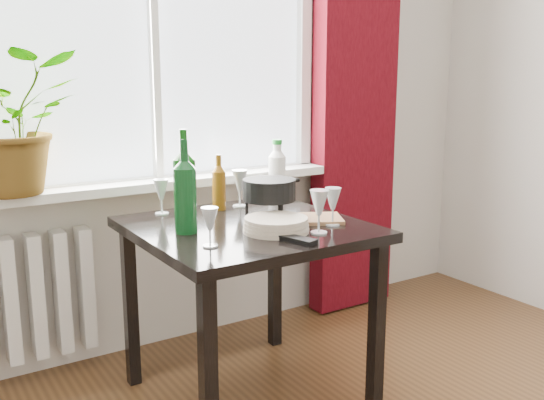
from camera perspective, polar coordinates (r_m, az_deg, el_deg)
window at (r=2.89m, az=-11.34°, el=17.13°), size 1.72×0.08×1.62m
windowsill at (r=2.85m, az=-10.20°, el=1.61°), size 1.72×0.20×0.04m
curtain at (r=3.37m, az=7.89°, el=11.26°), size 0.50×0.12×2.56m
table at (r=2.41m, az=-2.32°, el=-4.41°), size 0.85×0.85×0.74m
potted_plant at (r=2.62m, az=-23.28°, el=6.68°), size 0.57×0.51×0.57m
wine_bottle_left at (r=2.24m, az=-8.19°, el=1.36°), size 0.10×0.10×0.36m
wine_bottle_right at (r=2.40m, az=-8.25°, el=2.29°), size 0.09×0.09×0.38m
bottle_amber at (r=2.63m, az=-5.02°, el=1.71°), size 0.07×0.07×0.24m
cleaning_bottle at (r=2.84m, az=0.48°, el=2.91°), size 0.10×0.10×0.29m
wineglass_front_right at (r=2.23m, az=4.44°, el=-1.07°), size 0.07×0.07×0.17m
wineglass_far_right at (r=2.36m, az=5.75°, el=-0.57°), size 0.08×0.08×0.15m
wineglass_back_center at (r=2.69m, az=-3.05°, el=1.14°), size 0.08×0.08×0.17m
wineglass_back_left at (r=2.58m, az=-10.37°, el=0.32°), size 0.09×0.09×0.15m
wineglass_front_left at (r=2.07m, az=-5.87°, el=-2.53°), size 0.07×0.07×0.14m
plate_stack at (r=2.26m, az=0.39°, el=-2.34°), size 0.30×0.30×0.05m
fondue_pot at (r=2.44m, az=-0.26°, el=0.06°), size 0.28×0.25×0.17m
tv_remote at (r=2.14m, az=2.09°, el=-3.69°), size 0.10×0.18×0.02m
cutting_board at (r=2.44m, az=3.32°, el=-1.79°), size 0.33×0.29×0.01m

